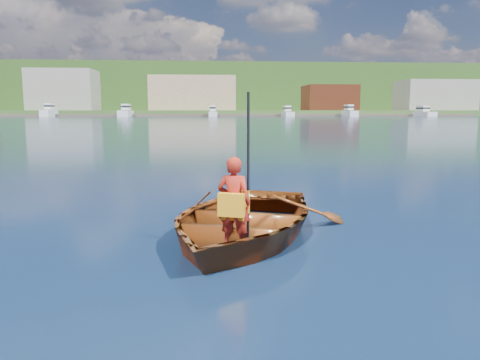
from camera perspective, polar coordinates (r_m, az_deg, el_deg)
name	(u,v)px	position (r m, az deg, el deg)	size (l,w,h in m)	color
ground	(299,249)	(6.56, 7.26, -8.37)	(600.00, 600.00, 0.00)	#0E2A43
rowboat	(242,219)	(7.05, 0.21, -4.81)	(4.15, 4.83, 0.84)	brown
child_paddler	(234,203)	(6.07, -0.72, -2.77)	(0.52, 0.43, 2.03)	#B22619
shoreline	(205,94)	(242.90, -4.23, 10.43)	(400.00, 140.00, 22.00)	#356027
dock	(242,115)	(154.67, 0.23, 7.91)	(160.05, 8.09, 0.80)	brown
waterfront_buildings	(185,94)	(171.36, -6.73, 10.36)	(202.00, 16.00, 14.00)	brown
marina_yachts	(188,112)	(149.51, -6.31, 8.21)	(143.47, 12.07, 4.36)	silver
hillside_trees	(235,80)	(239.39, -0.60, 12.07)	(315.63, 88.59, 25.97)	#382314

